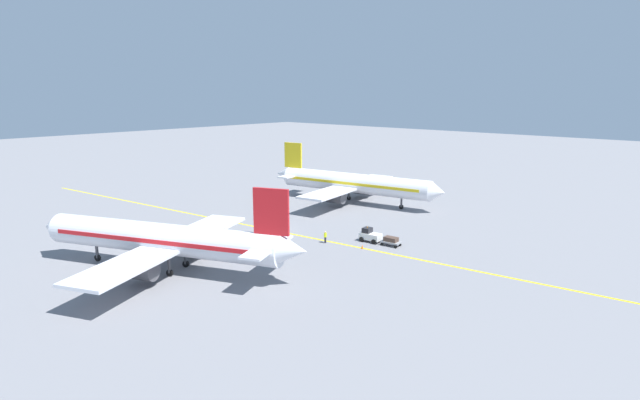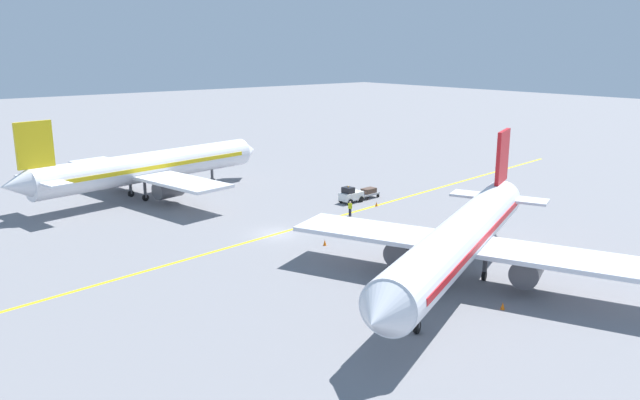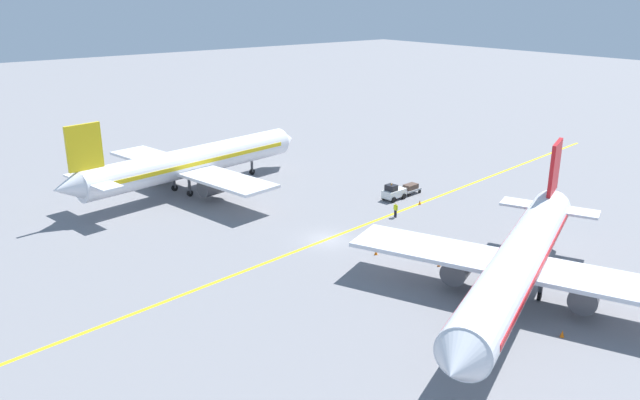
{
  "view_description": "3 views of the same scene",
  "coord_description": "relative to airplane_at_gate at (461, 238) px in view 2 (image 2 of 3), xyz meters",
  "views": [
    {
      "loc": [
        -49.52,
        -53.67,
        20.4
      ],
      "look_at": [
        5.33,
        -4.79,
        4.51
      ],
      "focal_mm": 28.0,
      "sensor_mm": 36.0,
      "label": 1
    },
    {
      "loc": [
        -49.03,
        34.54,
        18.16
      ],
      "look_at": [
        -1.78,
        -4.11,
        3.19
      ],
      "focal_mm": 35.0,
      "sensor_mm": 36.0,
      "label": 2
    },
    {
      "loc": [
        -45.73,
        36.95,
        23.93
      ],
      "look_at": [
        -0.8,
        1.48,
        4.76
      ],
      "focal_mm": 35.0,
      "sensor_mm": 36.0,
      "label": 3
    }
  ],
  "objects": [
    {
      "name": "baggage_cart_trailing",
      "position": [
        25.41,
        -14.35,
        -2.95
      ],
      "size": [
        1.64,
        2.72,
        1.24
      ],
      "color": "gray",
      "rests_on": "ground"
    },
    {
      "name": "traffic_cone_mid_apron",
      "position": [
        14.19,
        2.04,
        -3.43
      ],
      "size": [
        0.32,
        0.32,
        0.55
      ],
      "primitive_type": "cone",
      "color": "orange",
      "rests_on": "ground"
    },
    {
      "name": "ground_plane",
      "position": [
        20.11,
        3.35,
        -3.71
      ],
      "size": [
        400.0,
        400.0,
        0.0
      ],
      "primitive_type": "plane",
      "color": "slate"
    },
    {
      "name": "traffic_cone_far_edge",
      "position": [
        -5.22,
        1.68,
        -3.43
      ],
      "size": [
        0.32,
        0.32,
        0.55
      ],
      "primitive_type": "cone",
      "color": "orange",
      "rests_on": "ground"
    },
    {
      "name": "airplane_adjacent_stand",
      "position": [
        43.34,
        6.43,
        0.0
      ],
      "size": [
        28.47,
        35.46,
        10.6
      ],
      "color": "white",
      "rests_on": "ground"
    },
    {
      "name": "apron_yellow_centreline",
      "position": [
        20.11,
        3.35,
        -3.71
      ],
      "size": [
        14.91,
        119.17,
        0.01
      ],
      "primitive_type": "cube",
      "rotation": [
        0.0,
        0.0,
        0.12
      ],
      "color": "yellow",
      "rests_on": "ground"
    },
    {
      "name": "ground_crew_worker",
      "position": [
        20.5,
        -6.82,
        -2.8
      ],
      "size": [
        0.58,
        0.25,
        1.68
      ],
      "color": "#23232D",
      "rests_on": "ground"
    },
    {
      "name": "traffic_cone_by_wingtip",
      "position": [
        21.83,
        -12.21,
        -3.43
      ],
      "size": [
        0.32,
        0.32,
        0.55
      ],
      "primitive_type": "cone",
      "color": "orange",
      "rests_on": "ground"
    },
    {
      "name": "traffic_cone_near_nose",
      "position": [
        8.67,
        -0.69,
        -3.43
      ],
      "size": [
        0.32,
        0.32,
        0.55
      ],
      "primitive_type": "cone",
      "color": "orange",
      "rests_on": "ground"
    },
    {
      "name": "airplane_at_gate",
      "position": [
        0.0,
        0.0,
        0.0
      ],
      "size": [
        27.81,
        33.86,
        10.6
      ],
      "color": "silver",
      "rests_on": "ground"
    },
    {
      "name": "baggage_tug_white",
      "position": [
        25.11,
        -11.07,
        -2.81
      ],
      "size": [
        1.99,
        3.13,
        2.11
      ],
      "color": "white",
      "rests_on": "ground"
    }
  ]
}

